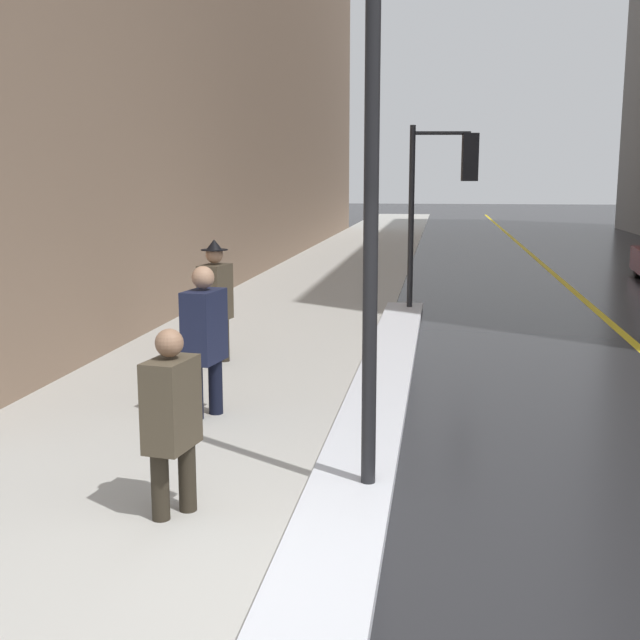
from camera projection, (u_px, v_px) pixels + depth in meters
name	position (u px, v px, depth m)	size (l,w,h in m)	color
ground_plane	(288.00, 591.00, 5.12)	(160.00, 160.00, 0.00)	#232326
sidewalk_slab	(323.00, 284.00, 20.02)	(4.00, 80.00, 0.01)	#B2AFA8
road_centre_stripe	(571.00, 289.00, 19.14)	(0.16, 80.00, 0.00)	gold
snow_bank_curb	(383.00, 380.00, 10.28)	(0.71, 12.40, 0.11)	silver
lamp_post	(372.00, 148.00, 6.20)	(0.28, 0.28, 4.71)	black
traffic_light_near	(448.00, 179.00, 15.37)	(1.31, 0.42, 3.60)	black
pedestrian_nearside	(172.00, 414.00, 6.11)	(0.35, 0.52, 1.49)	#2A241B
pedestrian_with_shoulder_bag	(205.00, 334.00, 8.70)	(0.40, 0.78, 1.68)	black
pedestrian_in_fedora	(215.00, 296.00, 11.25)	(0.40, 0.59, 1.77)	#2A241B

